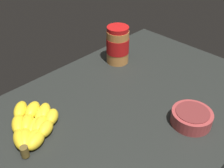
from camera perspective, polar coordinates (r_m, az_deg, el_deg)
The scene contains 4 objects.
ground_plane at distance 81.89cm, azimuth 1.93°, elevation -6.34°, with size 98.22×62.24×4.76cm, color black.
banana_bunch at distance 75.36cm, azimuth -16.45°, elevation -8.46°, with size 16.51×19.39×3.70cm.
peanut_butter_jar at distance 98.92cm, azimuth 1.21°, elevation 8.27°, with size 8.29×8.29×13.95cm.
small_bowl at distance 77.35cm, azimuth 16.51°, elevation -6.76°, with size 11.19×11.19×4.03cm.
Camera 1 is at (45.26, 40.72, 52.39)cm, focal length 43.13 mm.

